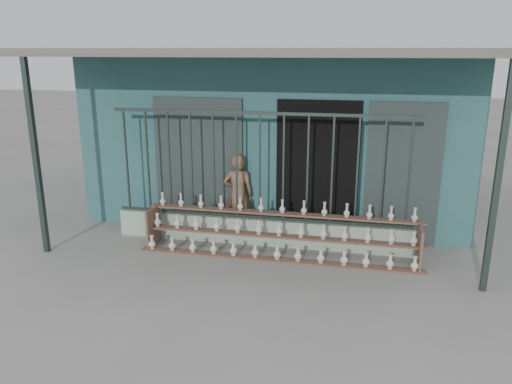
# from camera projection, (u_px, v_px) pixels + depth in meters

# --- Properties ---
(ground) EXTENTS (60.00, 60.00, 0.00)m
(ground) POSITION_uv_depth(u_px,v_px,m) (242.00, 276.00, 7.30)
(ground) COLOR slate
(workshop_building) EXTENTS (7.40, 6.60, 3.21)m
(workshop_building) POSITION_uv_depth(u_px,v_px,m) (287.00, 124.00, 10.83)
(workshop_building) COLOR #295557
(workshop_building) RESTS_ON ground
(parapet_wall) EXTENTS (5.00, 0.20, 0.45)m
(parapet_wall) POSITION_uv_depth(u_px,v_px,m) (260.00, 231.00, 8.46)
(parapet_wall) COLOR #98B298
(parapet_wall) RESTS_ON ground
(security_fence) EXTENTS (5.00, 0.04, 1.80)m
(security_fence) POSITION_uv_depth(u_px,v_px,m) (260.00, 167.00, 8.15)
(security_fence) COLOR #283330
(security_fence) RESTS_ON parapet_wall
(shelf_rack) EXTENTS (4.50, 0.68, 0.85)m
(shelf_rack) POSITION_uv_depth(u_px,v_px,m) (279.00, 234.00, 7.95)
(shelf_rack) COLOR brown
(shelf_rack) RESTS_ON ground
(elderly_woman) EXTENTS (0.57, 0.41, 1.46)m
(elderly_woman) POSITION_uv_depth(u_px,v_px,m) (238.00, 195.00, 8.78)
(elderly_woman) COLOR brown
(elderly_woman) RESTS_ON ground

